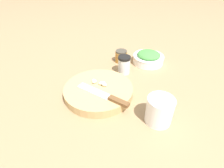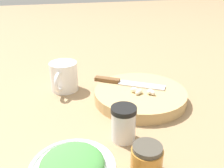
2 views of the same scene
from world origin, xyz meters
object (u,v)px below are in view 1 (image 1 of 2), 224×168
at_px(herb_bowl, 148,58).
at_px(spice_jar, 124,65).
at_px(cutting_board, 99,91).
at_px(honey_jar, 121,56).
at_px(chef_knife, 105,96).
at_px(garlic_cloves, 99,83).
at_px(coffee_mug, 160,110).

relative_size(herb_bowl, spice_jar, 1.87).
xyz_separation_m(cutting_board, honey_jar, (-0.30, 0.10, 0.01)).
height_order(cutting_board, chef_knife, chef_knife).
bearing_deg(cutting_board, garlic_cloves, 177.09).
bearing_deg(coffee_mug, garlic_cloves, -126.64).
bearing_deg(cutting_board, honey_jar, 160.87).
bearing_deg(coffee_mug, cutting_board, -122.42).
bearing_deg(garlic_cloves, cutting_board, -2.91).
xyz_separation_m(garlic_cloves, spice_jar, (-0.15, 0.11, 0.00)).
height_order(spice_jar, honey_jar, spice_jar).
height_order(cutting_board, coffee_mug, coffee_mug).
xyz_separation_m(cutting_board, spice_jar, (-0.18, 0.11, 0.03)).
relative_size(chef_knife, spice_jar, 2.38).
distance_m(herb_bowl, honey_jar, 0.15).
bearing_deg(chef_knife, coffee_mug, -80.13).
height_order(herb_bowl, coffee_mug, coffee_mug).
xyz_separation_m(cutting_board, chef_knife, (0.06, 0.03, 0.02)).
height_order(chef_knife, coffee_mug, coffee_mug).
bearing_deg(cutting_board, herb_bowl, 138.44).
height_order(garlic_cloves, coffee_mug, coffee_mug).
bearing_deg(garlic_cloves, herb_bowl, 136.10).
bearing_deg(spice_jar, honey_jar, -174.17).
relative_size(garlic_cloves, coffee_mug, 0.56).
xyz_separation_m(cutting_board, coffee_mug, (0.14, 0.23, 0.03)).
distance_m(cutting_board, garlic_cloves, 0.04).
bearing_deg(cutting_board, chef_knife, 28.42).
distance_m(chef_knife, honey_jar, 0.36).
height_order(garlic_cloves, herb_bowl, herb_bowl).
relative_size(cutting_board, honey_jar, 4.41).
bearing_deg(chef_knife, herb_bowl, 0.64).
height_order(garlic_cloves, honey_jar, honey_jar).
height_order(garlic_cloves, spice_jar, spice_jar).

